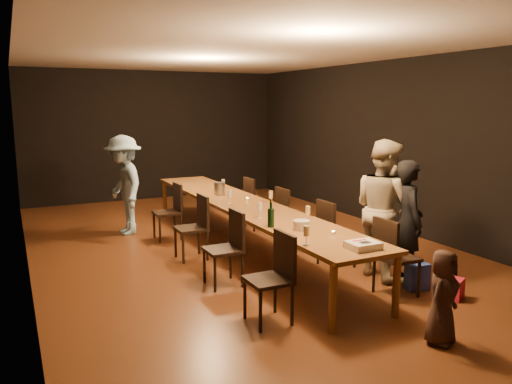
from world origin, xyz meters
name	(u,v)px	position (x,y,z in m)	size (l,w,h in m)	color
ground	(244,251)	(0.00, 0.00, 0.00)	(10.00, 10.00, 0.00)	#482312
room_shell	(244,114)	(0.00, 0.00, 2.08)	(6.04, 10.04, 3.02)	black
table	(244,206)	(0.00, 0.00, 0.70)	(0.90, 6.00, 0.75)	brown
chair_right_0	(397,257)	(0.85, -2.40, 0.47)	(0.42, 0.42, 0.93)	black
chair_right_1	(337,233)	(0.85, -1.20, 0.47)	(0.42, 0.42, 0.93)	black
chair_right_2	(293,216)	(0.85, 0.00, 0.47)	(0.42, 0.42, 0.93)	black
chair_right_3	(259,203)	(0.85, 1.20, 0.47)	(0.42, 0.42, 0.93)	black
chair_left_0	(268,279)	(-0.85, -2.40, 0.47)	(0.42, 0.42, 0.93)	black
chair_left_1	(223,249)	(-0.85, -1.20, 0.47)	(0.42, 0.42, 0.93)	black
chair_left_2	(191,228)	(-0.85, 0.00, 0.47)	(0.42, 0.42, 0.93)	black
chair_left_3	(167,212)	(-0.85, 1.20, 0.47)	(0.42, 0.42, 0.93)	black
woman_birthday	(408,222)	(1.27, -2.10, 0.78)	(0.57, 0.37, 1.55)	black
woman_tan	(384,209)	(1.15, -1.79, 0.89)	(0.87, 0.68, 1.79)	tan
man_blue	(124,185)	(-1.39, 1.88, 0.86)	(1.10, 0.64, 1.71)	#8EBADC
child	(443,297)	(0.40, -3.52, 0.45)	(0.44, 0.29, 0.90)	#392520
gift_bag_red	(457,289)	(1.38, -2.84, 0.12)	(0.21, 0.11, 0.24)	red
gift_bag_blue	(417,276)	(1.20, -2.39, 0.16)	(0.26, 0.17, 0.33)	#2744A9
birthday_cake	(363,245)	(0.08, -2.73, 0.79)	(0.32, 0.26, 0.08)	white
plate_stack	(301,225)	(-0.07, -1.77, 0.81)	(0.20, 0.20, 0.11)	silver
champagne_bottle	(271,213)	(-0.34, -1.49, 0.92)	(0.08, 0.08, 0.35)	black
ice_bucket	(219,188)	(-0.05, 0.87, 0.85)	(0.18, 0.18, 0.20)	#ACACB0
wineglass_0	(306,235)	(-0.37, -2.35, 0.85)	(0.06, 0.06, 0.21)	beige
wineglass_1	(308,214)	(0.21, -1.46, 0.85)	(0.06, 0.06, 0.21)	beige
wineglass_2	(260,211)	(-0.24, -1.01, 0.85)	(0.06, 0.06, 0.21)	silver
wineglass_3	(271,198)	(0.31, -0.27, 0.85)	(0.06, 0.06, 0.21)	beige
wineglass_4	(230,197)	(-0.20, 0.07, 0.85)	(0.06, 0.06, 0.21)	silver
wineglass_5	(223,185)	(0.12, 1.11, 0.85)	(0.06, 0.06, 0.21)	silver
tealight_near	(333,233)	(0.15, -2.10, 0.77)	(0.05, 0.05, 0.03)	#B2B7B2
tealight_mid	(247,199)	(0.15, 0.20, 0.77)	(0.05, 0.05, 0.03)	#B2B7B2
tealight_far	(218,188)	(0.15, 1.41, 0.77)	(0.05, 0.05, 0.03)	#B2B7B2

